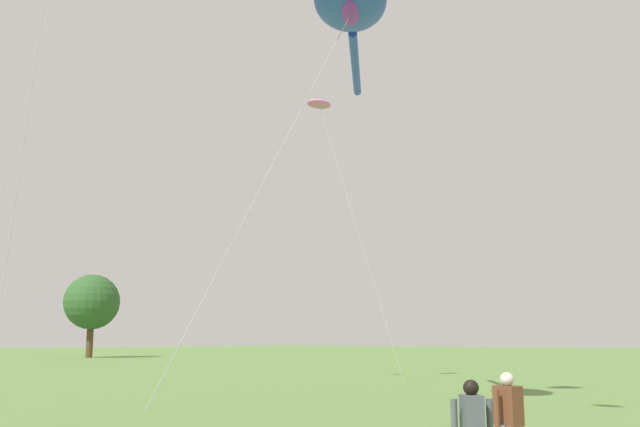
% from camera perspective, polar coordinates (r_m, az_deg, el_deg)
% --- Properties ---
extents(big_show_kite, '(8.94, 6.02, 11.36)m').
position_cam_1_polar(big_show_kite, '(20.54, 2.49, 16.33)').
color(big_show_kite, blue).
rests_on(big_show_kite, ground).
extents(person_tall_center, '(0.47, 0.39, 1.37)m').
position_cam_1_polar(person_tall_center, '(9.82, 15.03, -15.67)').
color(person_tall_center, slate).
rests_on(person_tall_center, ground).
extents(small_kite_diamond_red, '(1.58, 4.33, 12.56)m').
position_cam_1_polar(small_kite_diamond_red, '(32.40, -0.04, 8.73)').
color(small_kite_diamond_red, pink).
rests_on(small_kite_diamond_red, ground).
extents(tree_shrub_far, '(5.54, 5.54, 8.31)m').
position_cam_1_polar(tree_shrub_far, '(75.28, -17.98, -6.84)').
color(tree_shrub_far, '#513823').
rests_on(tree_shrub_far, ground).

